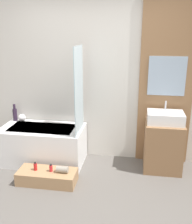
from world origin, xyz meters
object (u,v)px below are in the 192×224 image
(vase_tall_dark, at_px, (15,114))
(bottle_soap_secondary, at_px, (51,168))
(bottle_soap_primary, at_px, (35,167))
(sink, at_px, (165,118))
(vase_round_light, at_px, (22,118))
(bathtub, at_px, (43,145))
(wooden_step_bench, at_px, (47,177))

(vase_tall_dark, relative_size, bottle_soap_secondary, 2.60)
(bottle_soap_primary, bearing_deg, sink, 20.45)
(vase_tall_dark, height_order, bottle_soap_primary, vase_tall_dark)
(vase_round_light, xyz_separation_m, bottle_soap_secondary, (0.74, -0.80, -0.41))
(bathtub, xyz_separation_m, wooden_step_bench, (0.26, -0.58, -0.20))
(sink, distance_m, bottle_soap_secondary, 1.76)
(wooden_step_bench, height_order, vase_round_light, vase_round_light)
(wooden_step_bench, bearing_deg, bottle_soap_primary, 180.00)
(vase_round_light, bearing_deg, vase_tall_dark, 168.46)
(vase_tall_dark, relative_size, bottle_soap_primary, 2.34)
(bathtub, height_order, bottle_soap_secondary, bathtub)
(vase_tall_dark, bearing_deg, bathtub, -24.40)
(bathtub, relative_size, wooden_step_bench, 1.59)
(bathtub, distance_m, vase_tall_dark, 0.73)
(wooden_step_bench, relative_size, bottle_soap_secondary, 7.47)
(bottle_soap_primary, bearing_deg, vase_tall_dark, 128.01)
(sink, relative_size, vase_tall_dark, 1.83)
(vase_round_light, bearing_deg, bottle_soap_primary, -57.10)
(bathtub, distance_m, sink, 1.92)
(bathtub, xyz_separation_m, bottle_soap_secondary, (0.32, -0.58, -0.06))
(wooden_step_bench, relative_size, sink, 1.57)
(wooden_step_bench, bearing_deg, bottle_soap_secondary, 0.00)
(sink, bearing_deg, bottle_soap_secondary, -156.88)
(bathtub, bearing_deg, bottle_soap_secondary, -61.30)
(bathtub, distance_m, bottle_soap_primary, 0.59)
(wooden_step_bench, bearing_deg, sink, 22.33)
(bottle_soap_primary, bearing_deg, bottle_soap_secondary, 0.00)
(sink, relative_size, vase_round_light, 4.15)
(bathtub, relative_size, sink, 2.49)
(sink, relative_size, bottle_soap_primary, 4.26)
(wooden_step_bench, xyz_separation_m, vase_tall_dark, (-0.81, 0.83, 0.60))
(wooden_step_bench, bearing_deg, vase_tall_dark, 134.28)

